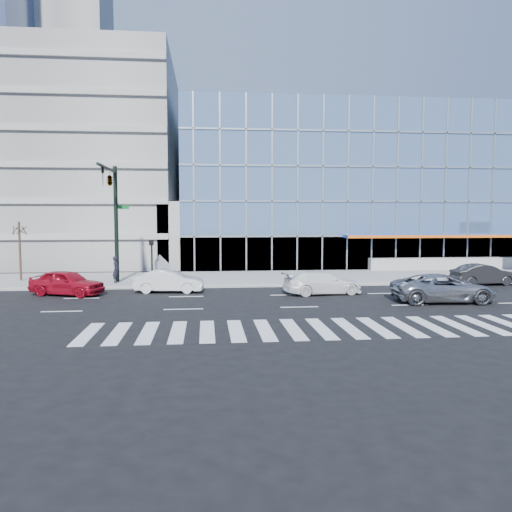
{
  "coord_description": "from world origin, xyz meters",
  "views": [
    {
      "loc": [
        -4.82,
        -29.36,
        4.75
      ],
      "look_at": [
        -1.57,
        3.0,
        2.13
      ],
      "focal_mm": 35.0,
      "sensor_mm": 36.0,
      "label": 1
    }
  ],
  "objects_px": {
    "ped_signal_post": "(152,254)",
    "tilted_panel": "(160,267)",
    "traffic_signal": "(112,194)",
    "street_tree_near": "(19,230)",
    "white_suv": "(323,283)",
    "dark_sedan": "(484,275)",
    "pedestrian": "(116,270)",
    "silver_suv": "(444,288)",
    "red_sedan": "(67,283)",
    "white_sedan": "(169,281)"
  },
  "relations": [
    {
      "from": "street_tree_near",
      "to": "silver_suv",
      "type": "height_order",
      "value": "street_tree_near"
    },
    {
      "from": "white_sedan",
      "to": "tilted_panel",
      "type": "relative_size",
      "value": 3.26
    },
    {
      "from": "ped_signal_post",
      "to": "dark_sedan",
      "type": "height_order",
      "value": "ped_signal_post"
    },
    {
      "from": "traffic_signal",
      "to": "pedestrian",
      "type": "xyz_separation_m",
      "value": [
        0.01,
        0.94,
        -5.1
      ]
    },
    {
      "from": "tilted_panel",
      "to": "street_tree_near",
      "type": "bearing_deg",
      "value": 138.77
    },
    {
      "from": "dark_sedan",
      "to": "street_tree_near",
      "type": "bearing_deg",
      "value": 79.85
    },
    {
      "from": "traffic_signal",
      "to": "red_sedan",
      "type": "relative_size",
      "value": 1.78
    },
    {
      "from": "street_tree_near",
      "to": "white_sedan",
      "type": "relative_size",
      "value": 1.0
    },
    {
      "from": "white_suv",
      "to": "pedestrian",
      "type": "height_order",
      "value": "pedestrian"
    },
    {
      "from": "silver_suv",
      "to": "tilted_panel",
      "type": "xyz_separation_m",
      "value": [
        -16.31,
        9.97,
        0.3
      ]
    },
    {
      "from": "traffic_signal",
      "to": "silver_suv",
      "type": "distance_m",
      "value": 21.45
    },
    {
      "from": "tilted_panel",
      "to": "dark_sedan",
      "type": "bearing_deg",
      "value": -45.83
    },
    {
      "from": "white_suv",
      "to": "dark_sedan",
      "type": "bearing_deg",
      "value": -84.43
    },
    {
      "from": "pedestrian",
      "to": "white_sedan",
      "type": "bearing_deg",
      "value": -119.46
    },
    {
      "from": "traffic_signal",
      "to": "white_sedan",
      "type": "relative_size",
      "value": 1.89
    },
    {
      "from": "dark_sedan",
      "to": "pedestrian",
      "type": "distance_m",
      "value": 25.33
    },
    {
      "from": "red_sedan",
      "to": "tilted_panel",
      "type": "relative_size",
      "value": 3.46
    },
    {
      "from": "white_suv",
      "to": "white_sedan",
      "type": "distance_m",
      "value": 9.49
    },
    {
      "from": "white_suv",
      "to": "tilted_panel",
      "type": "bearing_deg",
      "value": 49.91
    },
    {
      "from": "ped_signal_post",
      "to": "red_sedan",
      "type": "bearing_deg",
      "value": -141.24
    },
    {
      "from": "ped_signal_post",
      "to": "street_tree_near",
      "type": "xyz_separation_m",
      "value": [
        -9.5,
        2.56,
        1.64
      ]
    },
    {
      "from": "white_suv",
      "to": "white_sedan",
      "type": "relative_size",
      "value": 1.14
    },
    {
      "from": "silver_suv",
      "to": "dark_sedan",
      "type": "xyz_separation_m",
      "value": [
        6.0,
        6.29,
        -0.06
      ]
    },
    {
      "from": "traffic_signal",
      "to": "white_suv",
      "type": "xyz_separation_m",
      "value": [
        13.22,
        -4.42,
        -5.47
      ]
    },
    {
      "from": "traffic_signal",
      "to": "street_tree_near",
      "type": "relative_size",
      "value": 1.89
    },
    {
      "from": "pedestrian",
      "to": "ped_signal_post",
      "type": "bearing_deg",
      "value": -88.38
    },
    {
      "from": "traffic_signal",
      "to": "red_sedan",
      "type": "height_order",
      "value": "traffic_signal"
    },
    {
      "from": "white_sedan",
      "to": "dark_sedan",
      "type": "distance_m",
      "value": 21.38
    },
    {
      "from": "ped_signal_post",
      "to": "tilted_panel",
      "type": "xyz_separation_m",
      "value": [
        0.41,
        1.73,
        -1.07
      ]
    },
    {
      "from": "traffic_signal",
      "to": "tilted_panel",
      "type": "relative_size",
      "value": 6.15
    },
    {
      "from": "traffic_signal",
      "to": "silver_suv",
      "type": "bearing_deg",
      "value": -22.25
    },
    {
      "from": "silver_suv",
      "to": "dark_sedan",
      "type": "bearing_deg",
      "value": -40.24
    },
    {
      "from": "white_suv",
      "to": "red_sedan",
      "type": "bearing_deg",
      "value": 78.23
    },
    {
      "from": "red_sedan",
      "to": "traffic_signal",
      "type": "bearing_deg",
      "value": -11.48
    },
    {
      "from": "ped_signal_post",
      "to": "tilted_panel",
      "type": "height_order",
      "value": "ped_signal_post"
    },
    {
      "from": "ped_signal_post",
      "to": "silver_suv",
      "type": "height_order",
      "value": "ped_signal_post"
    },
    {
      "from": "street_tree_near",
      "to": "dark_sedan",
      "type": "height_order",
      "value": "street_tree_near"
    },
    {
      "from": "red_sedan",
      "to": "pedestrian",
      "type": "bearing_deg",
      "value": -5.55
    },
    {
      "from": "tilted_panel",
      "to": "white_suv",
      "type": "bearing_deg",
      "value": -68.79
    },
    {
      "from": "street_tree_near",
      "to": "silver_suv",
      "type": "distance_m",
      "value": 28.51
    },
    {
      "from": "silver_suv",
      "to": "white_sedan",
      "type": "height_order",
      "value": "silver_suv"
    },
    {
      "from": "white_suv",
      "to": "tilted_panel",
      "type": "xyz_separation_m",
      "value": [
        -10.31,
        6.52,
        0.37
      ]
    },
    {
      "from": "silver_suv",
      "to": "white_suv",
      "type": "bearing_deg",
      "value": 63.51
    },
    {
      "from": "traffic_signal",
      "to": "red_sedan",
      "type": "xyz_separation_m",
      "value": [
        -2.14,
        -3.34,
        -5.4
      ]
    },
    {
      "from": "white_sedan",
      "to": "pedestrian",
      "type": "relative_size",
      "value": 2.31
    },
    {
      "from": "white_suv",
      "to": "white_sedan",
      "type": "xyz_separation_m",
      "value": [
        -9.35,
        1.65,
        -0.0
      ]
    },
    {
      "from": "white_suv",
      "to": "dark_sedan",
      "type": "xyz_separation_m",
      "value": [
        12.0,
        2.85,
        0.02
      ]
    },
    {
      "from": "traffic_signal",
      "to": "ped_signal_post",
      "type": "distance_m",
      "value": 4.75
    },
    {
      "from": "white_suv",
      "to": "red_sedan",
      "type": "distance_m",
      "value": 15.39
    },
    {
      "from": "ped_signal_post",
      "to": "white_suv",
      "type": "xyz_separation_m",
      "value": [
        10.72,
        -4.79,
        -1.44
      ]
    }
  ]
}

